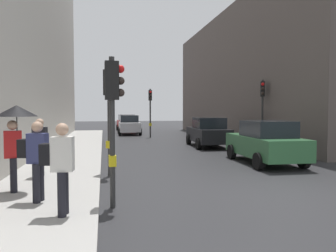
{
  "coord_description": "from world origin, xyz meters",
  "views": [
    {
      "loc": [
        -4.5,
        -7.23,
        2.16
      ],
      "look_at": [
        -1.58,
        6.97,
        1.46
      ],
      "focal_mm": 33.55,
      "sensor_mm": 36.0,
      "label": 1
    }
  ],
  "objects_px": {
    "traffic_light_mid_street": "(262,101)",
    "traffic_light_near_left": "(113,104)",
    "car_green_estate": "(265,142)",
    "pedestrian_with_umbrella": "(15,124)",
    "traffic_light_near_right": "(110,101)",
    "pedestrian_with_grey_backpack": "(36,156)",
    "car_silver_hatchback": "(129,125)",
    "car_red_sedan": "(127,123)",
    "car_dark_suv": "(208,132)",
    "pedestrian_in_dark_coat": "(40,145)",
    "traffic_light_far_median": "(150,104)",
    "pedestrian_with_black_backpack": "(60,163)"
  },
  "relations": [
    {
      "from": "traffic_light_mid_street",
      "to": "car_red_sedan",
      "type": "xyz_separation_m",
      "value": [
        -6.34,
        18.02,
        -1.82
      ]
    },
    {
      "from": "car_green_estate",
      "to": "pedestrian_with_grey_backpack",
      "type": "bearing_deg",
      "value": -150.78
    },
    {
      "from": "traffic_light_near_left",
      "to": "pedestrian_in_dark_coat",
      "type": "xyz_separation_m",
      "value": [
        -2.11,
        3.03,
        -1.18
      ]
    },
    {
      "from": "traffic_light_near_left",
      "to": "traffic_light_far_median",
      "type": "bearing_deg",
      "value": 79.08
    },
    {
      "from": "car_dark_suv",
      "to": "car_silver_hatchback",
      "type": "relative_size",
      "value": 1.02
    },
    {
      "from": "traffic_light_mid_street",
      "to": "pedestrian_with_umbrella",
      "type": "xyz_separation_m",
      "value": [
        -10.93,
        -8.01,
        -0.86
      ]
    },
    {
      "from": "traffic_light_mid_street",
      "to": "traffic_light_near_right",
      "type": "height_order",
      "value": "traffic_light_mid_street"
    },
    {
      "from": "pedestrian_with_grey_backpack",
      "to": "traffic_light_far_median",
      "type": "bearing_deg",
      "value": 73.9
    },
    {
      "from": "car_red_sedan",
      "to": "traffic_light_near_right",
      "type": "bearing_deg",
      "value": -95.41
    },
    {
      "from": "car_green_estate",
      "to": "pedestrian_with_umbrella",
      "type": "xyz_separation_m",
      "value": [
        -8.6,
        -3.42,
        0.96
      ]
    },
    {
      "from": "pedestrian_in_dark_coat",
      "to": "traffic_light_near_left",
      "type": "bearing_deg",
      "value": -55.2
    },
    {
      "from": "car_dark_suv",
      "to": "pedestrian_with_black_backpack",
      "type": "distance_m",
      "value": 13.73
    },
    {
      "from": "traffic_light_near_right",
      "to": "traffic_light_near_left",
      "type": "distance_m",
      "value": 3.46
    },
    {
      "from": "traffic_light_mid_street",
      "to": "traffic_light_near_left",
      "type": "relative_size",
      "value": 1.17
    },
    {
      "from": "pedestrian_in_dark_coat",
      "to": "traffic_light_near_right",
      "type": "bearing_deg",
      "value": 11.46
    },
    {
      "from": "pedestrian_with_grey_backpack",
      "to": "pedestrian_with_black_backpack",
      "type": "bearing_deg",
      "value": -58.67
    },
    {
      "from": "traffic_light_near_right",
      "to": "car_silver_hatchback",
      "type": "relative_size",
      "value": 0.85
    },
    {
      "from": "traffic_light_near_right",
      "to": "car_dark_suv",
      "type": "bearing_deg",
      "value": 51.59
    },
    {
      "from": "car_silver_hatchback",
      "to": "car_red_sedan",
      "type": "relative_size",
      "value": 0.99
    },
    {
      "from": "traffic_light_near_left",
      "to": "pedestrian_with_grey_backpack",
      "type": "height_order",
      "value": "traffic_light_near_left"
    },
    {
      "from": "traffic_light_mid_street",
      "to": "car_silver_hatchback",
      "type": "distance_m",
      "value": 14.37
    },
    {
      "from": "traffic_light_near_right",
      "to": "pedestrian_with_grey_backpack",
      "type": "relative_size",
      "value": 2.04
    },
    {
      "from": "traffic_light_near_left",
      "to": "car_silver_hatchback",
      "type": "distance_m",
      "value": 22.1
    },
    {
      "from": "car_silver_hatchback",
      "to": "traffic_light_far_median",
      "type": "bearing_deg",
      "value": -69.01
    },
    {
      "from": "traffic_light_near_left",
      "to": "pedestrian_with_umbrella",
      "type": "distance_m",
      "value": 2.7
    },
    {
      "from": "traffic_light_near_right",
      "to": "car_silver_hatchback",
      "type": "xyz_separation_m",
      "value": [
        2.1,
        18.5,
        -1.61
      ]
    },
    {
      "from": "pedestrian_with_grey_backpack",
      "to": "pedestrian_with_black_backpack",
      "type": "relative_size",
      "value": 1.0
    },
    {
      "from": "traffic_light_far_median",
      "to": "pedestrian_with_grey_backpack",
      "type": "bearing_deg",
      "value": -106.1
    },
    {
      "from": "traffic_light_near_right",
      "to": "car_red_sedan",
      "type": "distance_m",
      "value": 24.0
    },
    {
      "from": "car_red_sedan",
      "to": "pedestrian_with_umbrella",
      "type": "distance_m",
      "value": 26.45
    },
    {
      "from": "car_dark_suv",
      "to": "car_silver_hatchback",
      "type": "bearing_deg",
      "value": 109.48
    },
    {
      "from": "traffic_light_near_left",
      "to": "pedestrian_with_grey_backpack",
      "type": "distance_m",
      "value": 2.04
    },
    {
      "from": "traffic_light_near_left",
      "to": "pedestrian_in_dark_coat",
      "type": "bearing_deg",
      "value": 124.8
    },
    {
      "from": "traffic_light_near_left",
      "to": "pedestrian_with_black_backpack",
      "type": "bearing_deg",
      "value": -141.53
    },
    {
      "from": "pedestrian_with_grey_backpack",
      "to": "pedestrian_in_dark_coat",
      "type": "xyz_separation_m",
      "value": [
        -0.43,
        2.78,
        -0.03
      ]
    },
    {
      "from": "traffic_light_near_right",
      "to": "pedestrian_with_grey_backpack",
      "type": "xyz_separation_m",
      "value": [
        -1.67,
        -3.21,
        -1.33
      ]
    },
    {
      "from": "pedestrian_in_dark_coat",
      "to": "car_dark_suv",
      "type": "bearing_deg",
      "value": 44.6
    },
    {
      "from": "traffic_light_near_right",
      "to": "car_red_sedan",
      "type": "height_order",
      "value": "traffic_light_near_right"
    },
    {
      "from": "traffic_light_far_median",
      "to": "pedestrian_in_dark_coat",
      "type": "xyz_separation_m",
      "value": [
        -5.63,
        -15.21,
        -1.59
      ]
    },
    {
      "from": "traffic_light_near_right",
      "to": "car_green_estate",
      "type": "distance_m",
      "value": 6.6
    },
    {
      "from": "traffic_light_mid_street",
      "to": "pedestrian_with_grey_backpack",
      "type": "height_order",
      "value": "traffic_light_mid_street"
    },
    {
      "from": "car_dark_suv",
      "to": "pedestrian_with_grey_backpack",
      "type": "bearing_deg",
      "value": -125.43
    },
    {
      "from": "pedestrian_with_grey_backpack",
      "to": "traffic_light_near_right",
      "type": "bearing_deg",
      "value": 62.52
    },
    {
      "from": "car_red_sedan",
      "to": "pedestrian_with_umbrella",
      "type": "bearing_deg",
      "value": -100.0
    },
    {
      "from": "traffic_light_far_median",
      "to": "car_red_sedan",
      "type": "relative_size",
      "value": 0.92
    },
    {
      "from": "traffic_light_near_right",
      "to": "pedestrian_in_dark_coat",
      "type": "bearing_deg",
      "value": -168.54
    },
    {
      "from": "car_green_estate",
      "to": "pedestrian_with_umbrella",
      "type": "height_order",
      "value": "pedestrian_with_umbrella"
    },
    {
      "from": "traffic_light_near_right",
      "to": "pedestrian_in_dark_coat",
      "type": "height_order",
      "value": "traffic_light_near_right"
    },
    {
      "from": "traffic_light_near_right",
      "to": "car_dark_suv",
      "type": "height_order",
      "value": "traffic_light_near_right"
    },
    {
      "from": "car_dark_suv",
      "to": "pedestrian_in_dark_coat",
      "type": "height_order",
      "value": "pedestrian_in_dark_coat"
    }
  ]
}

